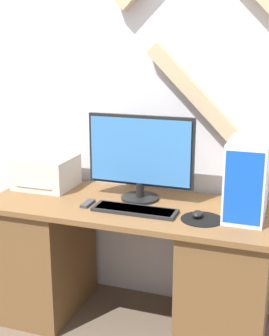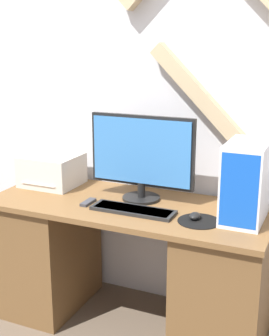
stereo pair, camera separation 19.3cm
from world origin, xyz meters
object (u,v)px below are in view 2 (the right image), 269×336
object	(u,v)px
mouse	(195,216)
monitor	(142,155)
printer	(52,170)
keyboard	(133,210)
remote_control	(88,202)
computer_tower	(246,182)

from	to	relation	value
mouse	monitor	bearing A→B (deg)	153.77
monitor	printer	xyz separation A→B (m)	(-0.62, 0.03, -0.16)
keyboard	remote_control	xyz separation A→B (m)	(-0.28, 0.01, -0.00)
mouse	computer_tower	world-z (taller)	computer_tower
keyboard	printer	world-z (taller)	printer
monitor	computer_tower	bearing A→B (deg)	-7.30
keyboard	remote_control	size ratio (longest dim) A/B	3.77
monitor	keyboard	size ratio (longest dim) A/B	1.35
mouse	remote_control	world-z (taller)	mouse
monitor	remote_control	bearing A→B (deg)	-141.98
remote_control	monitor	bearing A→B (deg)	38.02
keyboard	mouse	xyz separation A→B (m)	(0.33, 0.02, 0.01)
keyboard	printer	size ratio (longest dim) A/B	1.35
computer_tower	printer	distance (m)	1.22
monitor	remote_control	xyz separation A→B (m)	(-0.24, -0.19, -0.25)
monitor	keyboard	distance (m)	0.32
monitor	remote_control	size ratio (longest dim) A/B	5.08
printer	remote_control	bearing A→B (deg)	-30.10
printer	remote_control	size ratio (longest dim) A/B	2.79
monitor	computer_tower	xyz separation A→B (m)	(0.59, -0.08, -0.06)
computer_tower	remote_control	bearing A→B (deg)	-172.33
keyboard	remote_control	world-z (taller)	keyboard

